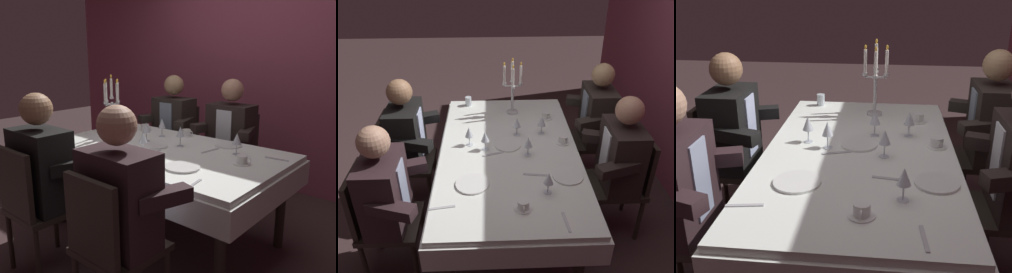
{
  "view_description": "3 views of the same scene",
  "coord_description": "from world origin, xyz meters",
  "views": [
    {
      "loc": [
        1.82,
        -2.06,
        1.51
      ],
      "look_at": [
        0.12,
        -0.07,
        0.87
      ],
      "focal_mm": 38.31,
      "sensor_mm": 36.0,
      "label": 1
    },
    {
      "loc": [
        2.42,
        -0.13,
        2.32
      ],
      "look_at": [
        0.03,
        -0.03,
        0.89
      ],
      "focal_mm": 38.48,
      "sensor_mm": 36.0,
      "label": 2
    },
    {
      "loc": [
        2.15,
        0.14,
        1.7
      ],
      "look_at": [
        0.17,
        -0.07,
        0.89
      ],
      "focal_mm": 43.28,
      "sensor_mm": 36.0,
      "label": 3
    }
  ],
  "objects": [
    {
      "name": "dinner_plate_1",
      "position": [
        0.42,
        -0.28,
        0.75
      ],
      "size": [
        0.24,
        0.24,
        0.01
      ],
      "primitive_type": "cylinder",
      "color": "white",
      "rests_on": "dining_table"
    },
    {
      "name": "coffee_cup_2",
      "position": [
        -0.11,
        0.45,
        0.77
      ],
      "size": [
        0.13,
        0.12,
        0.06
      ],
      "color": "white",
      "rests_on": "dining_table"
    },
    {
      "name": "candelabra",
      "position": [
        -0.66,
        0.06,
        1.0
      ],
      "size": [
        0.19,
        0.19,
        0.55
      ],
      "color": "silver",
      "rests_on": "dining_table"
    },
    {
      "name": "seated_diner_0",
      "position": [
        -0.61,
        0.89,
        0.74
      ],
      "size": [
        0.63,
        0.48,
        1.24
      ],
      "color": "#2C241E",
      "rests_on": "ground_plane"
    },
    {
      "name": "spoon_1",
      "position": [
        0.82,
        0.31,
        0.74
      ],
      "size": [
        0.17,
        0.03,
        0.01
      ],
      "primitive_type": "cube",
      "rotation": [
        0.0,
        0.0,
        0.09
      ],
      "color": "#B7B7BC",
      "rests_on": "dining_table"
    },
    {
      "name": "wine_glass_0",
      "position": [
        0.07,
        0.14,
        0.85
      ],
      "size": [
        0.07,
        0.07,
        0.16
      ],
      "color": "silver",
      "rests_on": "dining_table"
    },
    {
      "name": "wine_glass_1",
      "position": [
        -0.1,
        -0.32,
        0.85
      ],
      "size": [
        0.07,
        0.07,
        0.16
      ],
      "color": "silver",
      "rests_on": "dining_table"
    },
    {
      "name": "coffee_cup_1",
      "position": [
        -0.54,
        0.37,
        0.77
      ],
      "size": [
        0.13,
        0.12,
        0.06
      ],
      "color": "white",
      "rests_on": "dining_table"
    },
    {
      "name": "coffee_cup_0",
      "position": [
        0.68,
        0.06,
        0.77
      ],
      "size": [
        0.13,
        0.12,
        0.06
      ],
      "color": "white",
      "rests_on": "dining_table"
    },
    {
      "name": "knife_0",
      "position": [
        0.34,
        0.18,
        0.74
      ],
      "size": [
        0.04,
        0.19,
        0.01
      ],
      "primitive_type": "cube",
      "rotation": [
        0.0,
        0.0,
        1.43
      ],
      "color": "#B7B7BC",
      "rests_on": "dining_table"
    },
    {
      "name": "dinner_plate_2",
      "position": [
        -0.08,
        -0.01,
        0.75
      ],
      "size": [
        0.22,
        0.22,
        0.01
      ],
      "primitive_type": "cylinder",
      "color": "white",
      "rests_on": "dining_table"
    },
    {
      "name": "wine_glass_5",
      "position": [
        -0.02,
        -0.19,
        0.85
      ],
      "size": [
        0.07,
        0.07,
        0.16
      ],
      "color": "silver",
      "rests_on": "dining_table"
    },
    {
      "name": "wine_glass_2",
      "position": [
        -0.25,
        0.08,
        0.85
      ],
      "size": [
        0.07,
        0.07,
        0.16
      ],
      "color": "silver",
      "rests_on": "dining_table"
    },
    {
      "name": "dining_table",
      "position": [
        0.0,
        0.0,
        0.62
      ],
      "size": [
        1.94,
        1.14,
        0.74
      ],
      "color": "white",
      "rests_on": "ground_plane"
    },
    {
      "name": "ground_plane",
      "position": [
        0.0,
        0.0,
        0.0
      ],
      "size": [
        12.0,
        12.0,
        0.0
      ],
      "primitive_type": "plane",
      "color": "#3E2B2C"
    },
    {
      "name": "water_tumbler_0",
      "position": [
        -0.85,
        -0.36,
        0.78
      ],
      "size": [
        0.06,
        0.06,
        0.09
      ],
      "primitive_type": "cylinder",
      "color": "silver",
      "rests_on": "dining_table"
    },
    {
      "name": "wine_glass_4",
      "position": [
        0.53,
        0.24,
        0.85
      ],
      "size": [
        0.07,
        0.07,
        0.16
      ],
      "color": "silver",
      "rests_on": "dining_table"
    },
    {
      "name": "seated_diner_3",
      "position": [
        0.47,
        -0.89,
        0.74
      ],
      "size": [
        0.63,
        0.48,
        1.24
      ],
      "color": "#2C241E",
      "rests_on": "ground_plane"
    },
    {
      "name": "seated_diner_2",
      "position": [
        0.1,
        0.89,
        0.74
      ],
      "size": [
        0.63,
        0.48,
        1.24
      ],
      "color": "#2C241E",
      "rests_on": "ground_plane"
    },
    {
      "name": "fork_3",
      "position": [
        0.05,
        -0.13,
        0.74
      ],
      "size": [
        0.07,
        0.17,
        0.01
      ],
      "primitive_type": "cube",
      "rotation": [
        0.0,
        0.0,
        1.87
      ],
      "color": "#B7B7BC",
      "rests_on": "dining_table"
    },
    {
      "name": "wine_glass_3",
      "position": [
        -0.26,
        0.29,
        0.85
      ],
      "size": [
        0.07,
        0.07,
        0.16
      ],
      "color": "silver",
      "rests_on": "dining_table"
    },
    {
      "name": "fork_2",
      "position": [
        0.66,
        -0.46,
        0.74
      ],
      "size": [
        0.04,
        0.17,
        0.01
      ],
      "primitive_type": "cube",
      "rotation": [
        0.0,
        0.0,
        1.72
      ],
      "color": "#B7B7BC",
      "rests_on": "dining_table"
    },
    {
      "name": "dinner_plate_0",
      "position": [
        0.36,
        0.41,
        0.75
      ],
      "size": [
        0.22,
        0.22,
        0.01
      ],
      "primitive_type": "cylinder",
      "color": "white",
      "rests_on": "dining_table"
    },
    {
      "name": "seated_diner_1",
      "position": [
        -0.3,
        -0.89,
        0.74
      ],
      "size": [
        0.63,
        0.48,
        1.24
      ],
      "color": "#2C241E",
      "rests_on": "ground_plane"
    }
  ]
}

